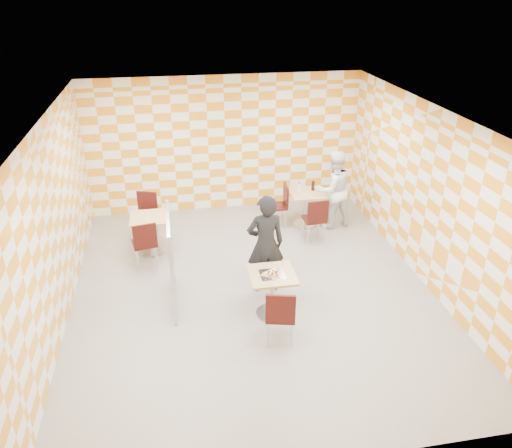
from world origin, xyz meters
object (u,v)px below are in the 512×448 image
Objects in this scene: man_dark at (266,244)px; soda_bottle at (313,186)px; second_table at (306,203)px; partition at (171,260)px; chair_second_side at (281,202)px; chair_second_front at (316,217)px; empty_table at (150,228)px; main_table at (272,287)px; chair_main_front at (280,313)px; chair_empty_far at (146,211)px; chair_empty_near at (145,241)px; man_white at (333,190)px; sport_bottle at (299,187)px.

soda_bottle is at bearing -125.06° from man_dark.
partition is at bearing -140.39° from second_table.
second_table is at bearing -8.44° from chair_second_side.
chair_second_front is at bearing -134.08° from man_dark.
man_dark reaches higher than soda_bottle.
empty_table is 0.43× the size of man_dark.
chair_main_front reaches higher than main_table.
partition reaches higher than second_table.
chair_empty_far reaches higher than empty_table.
man_white is at bearing 15.28° from chair_empty_near.
sport_bottle is at bearing 68.36° from main_table.
chair_second_side is at bearing -175.57° from sport_bottle.
partition is (-1.47, 1.35, 0.25)m from chair_main_front.
chair_main_front is at bearing -52.56° from chair_empty_near.
chair_second_front is at bearing -81.48° from sport_bottle.
soda_bottle reaches higher than chair_second_side.
main_table is at bearing -51.66° from empty_table.
chair_second_front is at bearing -14.74° from chair_empty_far.
man_dark is 2.64m from sport_bottle.
second_table is at bearing 10.56° from empty_table.
chair_empty_near reaches higher than empty_table.
main_table is 1.00× the size of second_table.
second_table is at bearing 69.54° from chair_main_front.
chair_second_front is 0.60× the size of partition.
chair_second_side is at bearing 14.10° from empty_table.
chair_empty_far is 4.02× the size of soda_bottle.
second_table is 0.75m from chair_second_front.
chair_empty_near and chair_empty_far have the same top height.
second_table is 1.00× the size of empty_table.
chair_second_front is (1.39, 2.96, 0.00)m from chair_main_front.
chair_second_side is (0.83, 3.07, 0.04)m from main_table.
soda_bottle reaches higher than empty_table.
empty_table is 2.80m from chair_second_side.
main_table is 0.82m from man_dark.
chair_empty_near is (-3.32, -1.18, 0.04)m from second_table.
chair_empty_near is at bearing -172.61° from chair_second_front.
empty_table is 3.26× the size of soda_bottle.
soda_bottle reaches higher than chair_second_front.
second_table is 3.53m from chair_empty_near.
chair_empty_far is at bearing 165.26° from chair_second_front.
man_white is (3.40, 2.24, 0.04)m from partition.
partition is at bearing -68.63° from chair_empty_near.
chair_empty_far is (-2.80, 0.04, 0.00)m from chair_second_side.
partition reaches higher than chair_empty_near.
empty_table is 0.81× the size of chair_second_front.
chair_empty_far is (0.00, 1.31, 0.00)m from chair_empty_near.
main_table is at bearing 44.38° from man_white.
second_table is at bearing 90.02° from chair_second_front.
empty_table is (-3.24, -0.60, 0.00)m from second_table.
sport_bottle reaches higher than chair_second_side.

